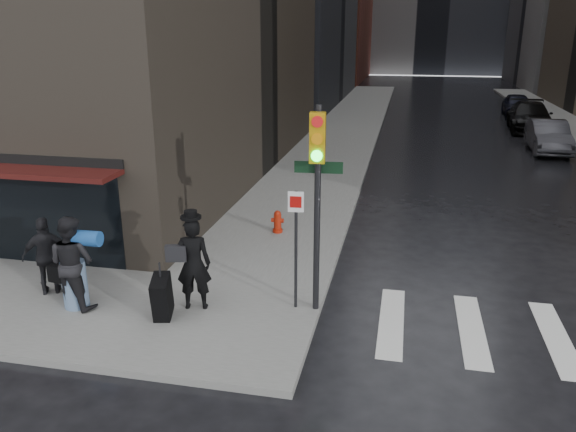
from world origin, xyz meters
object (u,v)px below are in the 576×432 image
fire_hydrant (278,222)px  man_greycoat (47,256)px  man_jeans (72,262)px  parked_car_4 (517,105)px  traffic_light (315,184)px  parked_car_3 (530,117)px  man_overcoat (187,269)px  parked_car_2 (548,136)px

fire_hydrant → man_greycoat: bearing=-129.4°
man_jeans → man_greycoat: man_jeans is taller
fire_hydrant → parked_car_4: (11.09, 27.74, 0.33)m
traffic_light → parked_car_3: bearing=66.6°
man_overcoat → man_jeans: man_overcoat is taller
fire_hydrant → parked_car_4: parked_car_4 is taller
man_greycoat → parked_car_3: bearing=-149.2°
man_overcoat → fire_hydrant: 5.17m
traffic_light → parked_car_4: bearing=69.7°
traffic_light → parked_car_3: 27.37m
man_greycoat → man_overcoat: bearing=148.2°
man_overcoat → parked_car_4: (11.84, 32.81, -0.30)m
traffic_light → parked_car_2: (8.60, 19.29, -2.13)m
man_overcoat → parked_car_3: size_ratio=0.38×
traffic_light → parked_car_4: 33.67m
man_overcoat → man_jeans: bearing=-5.2°
man_jeans → parked_car_2: man_jeans is taller
man_jeans → fire_hydrant: (3.15, 5.41, -0.72)m
man_overcoat → fire_hydrant: size_ratio=3.34×
man_overcoat → fire_hydrant: man_overcoat is taller
man_jeans → fire_hydrant: bearing=-110.8°
man_jeans → man_overcoat: bearing=-162.5°
parked_car_4 → man_greycoat: bearing=-111.6°
man_overcoat → parked_car_2: 22.74m
traffic_light → parked_car_3: (8.92, 25.80, -2.07)m
parked_car_3 → man_jeans: bearing=-112.8°
parked_car_3 → parked_car_2: bearing=-88.1°
parked_car_2 → parked_car_4: parked_car_2 is taller
man_overcoat → parked_car_4: man_overcoat is taller
man_jeans → parked_car_3: size_ratio=0.35×
man_overcoat → traffic_light: 3.20m
man_greycoat → traffic_light: traffic_light is taller
fire_hydrant → traffic_light: bearing=-68.2°
man_jeans → parked_car_3: (13.90, 26.65, -0.33)m
parked_car_4 → traffic_light: bearing=-102.8°
parked_car_3 → fire_hydrant: bearing=-112.1°
fire_hydrant → parked_car_3: size_ratio=0.11×
man_greycoat → parked_car_4: (15.15, 32.69, -0.27)m
man_jeans → parked_car_3: man_jeans is taller
man_overcoat → parked_car_2: man_overcoat is taller
man_jeans → parked_car_4: bearing=-103.9°
man_greycoat → fire_hydrant: 6.43m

